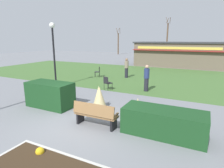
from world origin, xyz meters
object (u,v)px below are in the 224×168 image
at_px(food_kiosk, 178,54).
at_px(cafe_chair_east, 98,71).
at_px(person_strolling, 126,68).
at_px(tree_center_bg, 167,39).
at_px(tree_left_bg, 118,43).
at_px(park_bench, 95,115).
at_px(trash_bin, 169,127).
at_px(parked_car_center_slot, 179,56).
at_px(lamppost_mid, 54,47).
at_px(parked_car_west_slot, 148,55).
at_px(cafe_chair_center, 107,82).
at_px(person_standing, 147,78).

xyz_separation_m(food_kiosk, cafe_chair_east, (-5.33, -10.42, -0.97)).
distance_m(person_strolling, tree_center_bg, 24.09).
bearing_deg(tree_left_bg, tree_center_bg, -3.08).
xyz_separation_m(food_kiosk, tree_left_bg, (-15.01, 14.89, 1.01)).
distance_m(park_bench, trash_bin, 2.68).
height_order(cafe_chair_east, tree_center_bg, tree_center_bg).
distance_m(trash_bin, person_strolling, 10.39).
xyz_separation_m(parked_car_center_slot, tree_center_bg, (-3.33, 7.11, 2.70)).
distance_m(trash_bin, tree_left_bg, 37.74).
height_order(lamppost_mid, parked_car_center_slot, lamppost_mid).
bearing_deg(food_kiosk, lamppost_mid, -112.40).
height_order(lamppost_mid, cafe_chair_east, lamppost_mid).
distance_m(cafe_chair_east, tree_center_bg, 24.92).
distance_m(park_bench, cafe_chair_east, 9.88).
height_order(park_bench, parked_car_west_slot, parked_car_west_slot).
bearing_deg(lamppost_mid, tree_center_bg, 86.15).
relative_size(cafe_chair_center, parked_car_west_slot, 0.21).
bearing_deg(parked_car_west_slot, park_bench, -78.23).
bearing_deg(food_kiosk, parked_car_center_slot, 96.67).
bearing_deg(park_bench, parked_car_center_slot, 90.98).
relative_size(park_bench, cafe_chair_center, 1.92).
relative_size(trash_bin, parked_car_center_slot, 0.17).
bearing_deg(person_strolling, tree_center_bg, 92.70).
height_order(park_bench, person_strolling, person_strolling).
xyz_separation_m(trash_bin, parked_car_center_slot, (-3.09, 25.79, 0.27)).
relative_size(parked_car_center_slot, tree_center_bg, 0.58).
relative_size(person_standing, parked_car_west_slot, 0.39).
bearing_deg(person_standing, tree_left_bg, -13.80).
bearing_deg(person_standing, cafe_chair_center, 67.61).
relative_size(park_bench, lamppost_mid, 0.39).
bearing_deg(trash_bin, person_standing, 113.76).
xyz_separation_m(cafe_chair_center, tree_left_bg, (-12.48, 28.90, 1.98)).
xyz_separation_m(lamppost_mid, cafe_chair_center, (3.60, 0.86, -2.19)).
distance_m(trash_bin, parked_car_west_slot, 27.04).
bearing_deg(cafe_chair_east, tree_left_bg, 110.94).
bearing_deg(cafe_chair_east, cafe_chair_center, -52.09).
bearing_deg(person_standing, trash_bin, 162.03).
bearing_deg(cafe_chair_east, parked_car_west_slot, 91.69).
bearing_deg(cafe_chair_center, person_strolling, 95.52).
xyz_separation_m(park_bench, lamppost_mid, (-5.74, 4.11, 2.24)).
height_order(person_standing, tree_left_bg, tree_left_bg).
distance_m(person_strolling, person_standing, 4.53).
xyz_separation_m(cafe_chair_east, person_standing, (5.19, -2.75, 0.33)).
height_order(lamppost_mid, person_strolling, lamppost_mid).
relative_size(trash_bin, tree_center_bg, 0.10).
relative_size(food_kiosk, person_standing, 6.15).
bearing_deg(lamppost_mid, parked_car_west_slot, 89.27).
height_order(cafe_chair_east, parked_car_center_slot, parked_car_center_slot).
xyz_separation_m(tree_left_bg, tree_center_bg, (10.85, -0.58, 0.84)).
distance_m(trash_bin, cafe_chair_center, 6.63).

